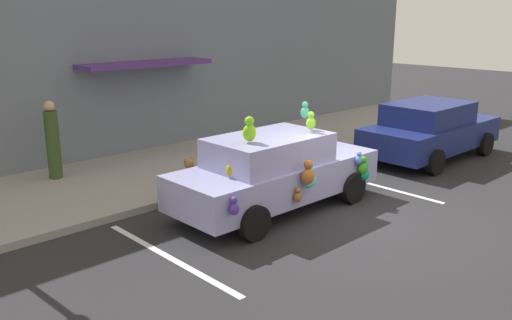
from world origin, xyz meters
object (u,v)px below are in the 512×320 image
parked_sedan_behind (430,130)px  teddy_bear_on_sidewalk (189,173)px  pedestrian_near_shopfront (53,142)px  plush_covered_car (275,171)px

parked_sedan_behind → teddy_bear_on_sidewalk: bearing=161.7°
pedestrian_near_shopfront → parked_sedan_behind: bearing=-29.5°
plush_covered_car → pedestrian_near_shopfront: 5.28m
plush_covered_car → teddy_bear_on_sidewalk: plush_covered_car is taller
teddy_bear_on_sidewalk → pedestrian_near_shopfront: 3.26m
teddy_bear_on_sidewalk → pedestrian_near_shopfront: size_ratio=0.35×
teddy_bear_on_sidewalk → pedestrian_near_shopfront: bearing=126.3°
parked_sedan_behind → plush_covered_car: bearing=179.3°
parked_sedan_behind → pedestrian_near_shopfront: (-8.36, 4.72, 0.21)m
parked_sedan_behind → teddy_bear_on_sidewalk: parked_sedan_behind is taller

